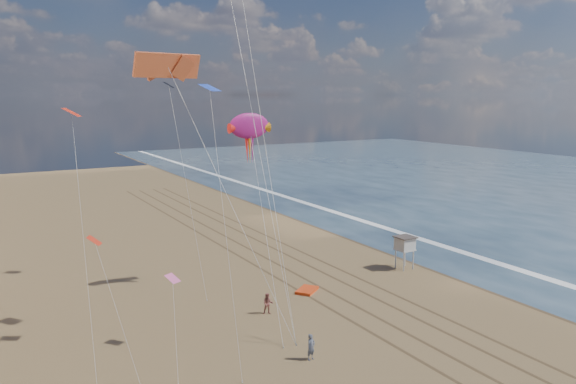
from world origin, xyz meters
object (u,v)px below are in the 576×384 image
at_px(grounded_kite, 307,290).
at_px(show_kite, 249,126).
at_px(lifeguard_stand, 405,244).
at_px(kite_flyer_b, 268,304).
at_px(kite_flyer_a, 311,347).

xyz_separation_m(grounded_kite, show_kite, (-3.83, 4.53, 15.80)).
relative_size(lifeguard_stand, grounded_kite, 1.48).
bearing_deg(kite_flyer_b, lifeguard_stand, 38.96).
xyz_separation_m(lifeguard_stand, kite_flyer_a, (-20.49, -13.18, -1.83)).
bearing_deg(grounded_kite, kite_flyer_b, 170.85).
bearing_deg(lifeguard_stand, kite_flyer_a, -147.24).
height_order(show_kite, kite_flyer_b, show_kite).
relative_size(show_kite, kite_flyer_a, 10.84).
relative_size(lifeguard_stand, kite_flyer_b, 1.93).
bearing_deg(lifeguard_stand, show_kite, 167.97).
bearing_deg(kite_flyer_b, grounded_kite, 54.66).
xyz_separation_m(show_kite, kite_flyer_b, (-2.13, -7.64, -15.00)).
relative_size(show_kite, kite_flyer_b, 11.19).
distance_m(kite_flyer_a, kite_flyer_b, 9.27).
bearing_deg(show_kite, lifeguard_stand, -12.03).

